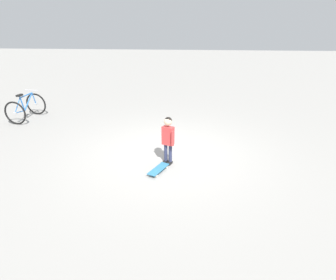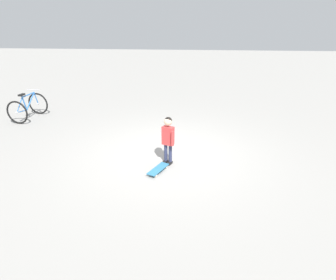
# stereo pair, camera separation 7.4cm
# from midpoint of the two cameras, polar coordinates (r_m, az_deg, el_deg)

# --- Properties ---
(ground_plane) EXTENTS (50.00, 50.00, 0.00)m
(ground_plane) POSITION_cam_midpoint_polar(r_m,az_deg,el_deg) (6.89, -0.53, -2.76)
(ground_plane) COLOR gray
(child_person) EXTENTS (0.29, 0.32, 1.06)m
(child_person) POSITION_cam_midpoint_polar(r_m,az_deg,el_deg) (6.21, -0.34, 0.90)
(child_person) COLOR #2D3351
(child_person) RESTS_ON ground
(skateboard) EXTENTS (0.42, 0.63, 0.07)m
(skateboard) POSITION_cam_midpoint_polar(r_m,az_deg,el_deg) (6.10, -2.23, -5.72)
(skateboard) COLOR teal
(skateboard) RESTS_ON ground
(bicycle_near) EXTENTS (0.84, 1.15, 0.85)m
(bicycle_near) POSITION_cam_midpoint_polar(r_m,az_deg,el_deg) (10.23, -26.14, 5.70)
(bicycle_near) COLOR black
(bicycle_near) RESTS_ON ground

